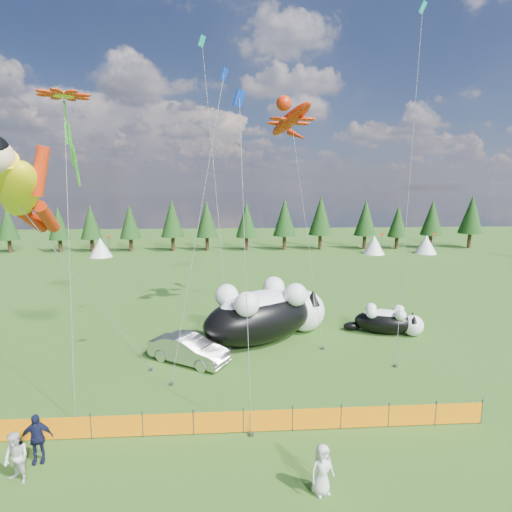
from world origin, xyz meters
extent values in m
plane|color=#11380A|center=(0.00, 0.00, 0.00)|extent=(160.00, 160.00, 0.00)
cylinder|color=#262626|center=(-7.00, -3.00, 0.55)|extent=(0.06, 0.06, 1.10)
cylinder|color=#262626|center=(-5.00, -3.00, 0.55)|extent=(0.06, 0.06, 1.10)
cylinder|color=#262626|center=(-3.00, -3.00, 0.55)|extent=(0.06, 0.06, 1.10)
cylinder|color=#262626|center=(-1.00, -3.00, 0.55)|extent=(0.06, 0.06, 1.10)
cylinder|color=#262626|center=(1.00, -3.00, 0.55)|extent=(0.06, 0.06, 1.10)
cylinder|color=#262626|center=(3.00, -3.00, 0.55)|extent=(0.06, 0.06, 1.10)
cylinder|color=#262626|center=(5.00, -3.00, 0.55)|extent=(0.06, 0.06, 1.10)
cylinder|color=#262626|center=(7.00, -3.00, 0.55)|extent=(0.06, 0.06, 1.10)
cylinder|color=#262626|center=(9.00, -3.00, 0.55)|extent=(0.06, 0.06, 1.10)
cylinder|color=#262626|center=(11.00, -3.00, 0.55)|extent=(0.06, 0.06, 1.10)
cube|color=orange|center=(-8.00, -3.00, 0.50)|extent=(2.00, 0.04, 0.90)
cube|color=orange|center=(-6.00, -3.00, 0.50)|extent=(2.00, 0.04, 0.90)
cube|color=orange|center=(-4.00, -3.00, 0.50)|extent=(2.00, 0.04, 0.90)
cube|color=orange|center=(-2.00, -3.00, 0.50)|extent=(2.00, 0.04, 0.90)
cube|color=orange|center=(0.00, -3.00, 0.50)|extent=(2.00, 0.04, 0.90)
cube|color=orange|center=(2.00, -3.00, 0.50)|extent=(2.00, 0.04, 0.90)
cube|color=orange|center=(4.00, -3.00, 0.50)|extent=(2.00, 0.04, 0.90)
cube|color=orange|center=(6.00, -3.00, 0.50)|extent=(2.00, 0.04, 0.90)
cube|color=orange|center=(8.00, -3.00, 0.50)|extent=(2.00, 0.04, 0.90)
cube|color=orange|center=(10.00, -3.00, 0.50)|extent=(2.00, 0.04, 0.90)
ellipsoid|color=black|center=(2.40, 6.60, 1.59)|extent=(8.75, 7.29, 3.19)
ellipsoid|color=white|center=(2.40, 6.60, 2.39)|extent=(6.53, 5.38, 1.95)
sphere|color=white|center=(5.59, 8.52, 1.42)|extent=(2.83, 2.83, 2.83)
sphere|color=#ED5C8B|center=(6.62, 9.14, 1.42)|extent=(0.40, 0.40, 0.40)
ellipsoid|color=black|center=(-1.25, 4.42, 0.62)|extent=(2.76, 2.34, 1.24)
cone|color=black|center=(6.02, 7.79, 2.55)|extent=(0.99, 0.99, 0.99)
cone|color=black|center=(5.15, 9.25, 2.55)|extent=(0.99, 0.99, 0.99)
sphere|color=white|center=(3.48, 8.59, 3.10)|extent=(1.49, 1.49, 1.49)
sphere|color=white|center=(4.66, 6.62, 3.10)|extent=(1.49, 1.49, 1.49)
sphere|color=white|center=(0.29, 6.68, 3.10)|extent=(1.49, 1.49, 1.49)
sphere|color=white|center=(1.47, 4.71, 3.10)|extent=(1.49, 1.49, 1.49)
ellipsoid|color=black|center=(10.95, 7.64, 0.79)|extent=(4.32, 2.96, 1.58)
ellipsoid|color=white|center=(10.95, 7.64, 1.18)|extent=(3.24, 2.16, 0.96)
sphere|color=white|center=(12.70, 7.08, 0.70)|extent=(1.40, 1.40, 1.40)
sphere|color=#ED5C8B|center=(13.27, 6.90, 0.70)|extent=(0.20, 0.20, 0.20)
ellipsoid|color=black|center=(8.95, 8.29, 0.31)|extent=(1.36, 0.96, 0.61)
cone|color=black|center=(12.58, 6.68, 1.26)|extent=(0.49, 0.49, 0.49)
cone|color=black|center=(12.83, 7.48, 1.26)|extent=(0.49, 0.49, 0.49)
sphere|color=white|center=(12.05, 7.89, 1.53)|extent=(0.74, 0.74, 0.74)
sphere|color=white|center=(11.70, 6.81, 1.53)|extent=(0.74, 0.74, 0.74)
sphere|color=white|center=(10.29, 8.45, 1.53)|extent=(0.74, 0.74, 0.74)
sphere|color=white|center=(9.94, 7.37, 1.53)|extent=(0.74, 0.74, 0.74)
imported|color=#B9B9BE|center=(-1.87, 3.84, 0.78)|extent=(4.88, 3.82, 1.55)
imported|color=silver|center=(-6.67, -5.25, 0.90)|extent=(1.01, 0.85, 1.79)
imported|color=#131634|center=(-6.47, -4.24, 0.93)|extent=(1.17, 0.76, 1.85)
imported|color=silver|center=(3.42, -6.40, 0.86)|extent=(0.97, 0.80, 1.71)
cylinder|color=#595959|center=(-5.78, 0.83, 4.92)|extent=(0.03, 0.03, 11.10)
cube|color=#262626|center=(-3.82, 2.88, 0.08)|extent=(0.15, 0.15, 0.16)
cylinder|color=#595959|center=(5.58, 8.61, 7.41)|extent=(0.03, 0.03, 16.13)
cube|color=#262626|center=(6.15, 5.14, 0.08)|extent=(0.15, 0.15, 0.16)
cylinder|color=#595959|center=(-6.78, 0.74, 7.19)|extent=(0.03, 0.03, 14.95)
cube|color=#262626|center=(-6.14, -1.69, 0.08)|extent=(0.15, 0.15, 0.16)
cube|color=green|center=(-7.42, 3.17, 11.91)|extent=(0.19, 0.19, 4.09)
cylinder|color=#595959|center=(-1.09, 4.13, 8.25)|extent=(0.03, 0.03, 17.47)
cube|color=#262626|center=(-2.47, 1.17, 0.08)|extent=(0.15, 0.15, 0.16)
cylinder|color=#595959|center=(11.27, 5.80, 10.63)|extent=(0.03, 0.03, 22.25)
cube|color=#262626|center=(9.61, 2.45, 0.08)|extent=(0.15, 0.15, 0.16)
cylinder|color=#595959|center=(1.17, -1.28, 6.91)|extent=(0.03, 0.03, 14.07)
cube|color=#262626|center=(1.32, -3.22, 0.08)|extent=(0.15, 0.15, 0.16)
cylinder|color=#595959|center=(-0.40, 9.00, 10.13)|extent=(0.03, 0.03, 21.58)
cube|color=#262626|center=(0.50, 5.00, 0.08)|extent=(0.15, 0.15, 0.16)
camera|label=1|loc=(0.55, -17.72, 9.80)|focal=28.00mm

